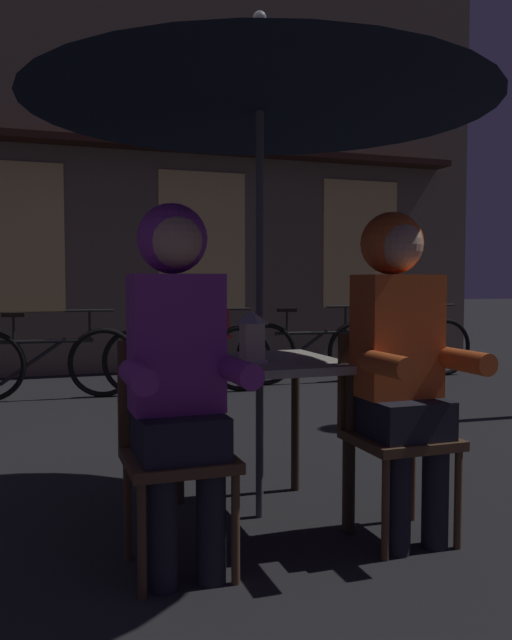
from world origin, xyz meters
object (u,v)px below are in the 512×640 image
Objects in this scene: patio_umbrella at (260,68)px; person_right_hooded at (400,342)px; bicycle_fourth at (312,351)px; bicycle_fifth at (408,347)px; chair_right at (392,422)px; chair_left at (175,440)px; cafe_table at (260,382)px; bicycle_third at (189,358)px; bicycle_second at (47,363)px; person_left_hooded at (177,350)px; lantern at (252,336)px.

patio_umbrella is 1.65× the size of person_right_hooded.
bicycle_fourth and bicycle_fifth have the same top height.
person_right_hooded reaches higher than chair_right.
bicycle_fourth is (1.87, 3.58, -1.71)m from patio_umbrella.
cafe_table is at bearing 37.55° from chair_left.
chair_left is 1.03m from person_right_hooded.
cafe_table is at bearing -98.05° from bicycle_third.
patio_umbrella is 2.66× the size of chair_left.
bicycle_fifth reaches higher than cafe_table.
bicycle_second is (-0.85, 3.50, -0.29)m from cafe_table.
patio_umbrella is at bearing 142.45° from chair_right.
patio_umbrella is (0.00, 0.00, 1.42)m from cafe_table.
chair_left is 0.52× the size of bicycle_third.
person_left_hooded reaches higher than chair_left.
person_left_hooded is (-0.48, -0.43, -1.21)m from patio_umbrella.
person_left_hooded and person_right_hooded have the same top height.
chair_left is 0.36m from person_left_hooded.
chair_left is at bearing -120.78° from bicycle_fourth.
chair_left is 1.00× the size of chair_right.
lantern is at bearing -98.93° from bicycle_third.
bicycle_fifth is at bearing 56.76° from chair_right.
bicycle_second is at bearing -178.47° from bicycle_fifth.
chair_right is (0.55, -0.28, -0.37)m from lantern.
bicycle_fifth is at bearing 48.10° from chair_left.
chair_right is at bearing -37.55° from cafe_table.
chair_left is 0.96m from chair_right.
bicycle_fourth is at bearing 62.40° from patio_umbrella.
person_left_hooded is at bearing -104.08° from bicycle_third.
person_left_hooded is 0.83× the size of bicycle_second.
chair_right is 0.36m from person_right_hooded.
bicycle_fourth is (1.39, 3.95, -0.14)m from chair_right.
lantern is 0.72m from chair_right.
bicycle_third is (0.00, 3.78, -0.14)m from chair_right.
person_right_hooded is at bearing -41.57° from patio_umbrella.
person_left_hooded is at bearing -90.00° from chair_left.
cafe_table is 0.85× the size of chair_right.
bicycle_third is 1.40m from bicycle_fourth.
person_right_hooded reaches higher than bicycle_third.
person_left_hooded reaches higher than chair_right.
bicycle_fourth is (1.94, 3.67, -0.51)m from lantern.
patio_umbrella is 1.68m from chair_right.
person_right_hooded reaches higher than chair_left.
bicycle_third is at bearing 75.92° from person_left_hooded.
cafe_table is at bearing 0.00° from patio_umbrella.
chair_left is 4.60m from bicycle_fourth.
lantern is 4.19m from bicycle_fourth.
bicycle_second is at bearing 176.22° from bicycle_third.
lantern is at bearing 33.98° from chair_left.
chair_left is 0.52× the size of bicycle_fourth.
person_left_hooded is (-0.48, -0.43, 0.21)m from cafe_table.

